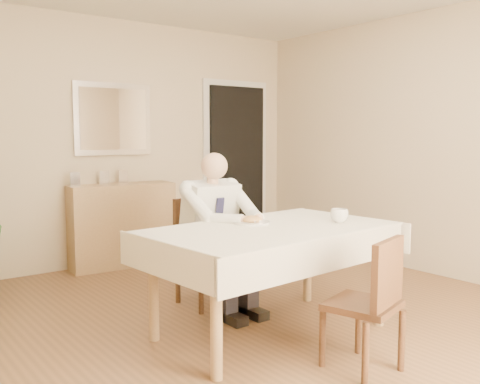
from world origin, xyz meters
TOP-DOWN VIEW (x-y plane):
  - room at (0.00, 0.00)m, footprint 5.00×5.02m
  - doorway at (1.55, 2.46)m, footprint 0.96×0.07m
  - mirror at (-0.07, 2.47)m, footprint 0.86×0.04m
  - dining_table at (-0.08, -0.11)m, footprint 1.79×1.14m
  - chair_far at (-0.08, 0.77)m, footprint 0.43×0.43m
  - chair_near at (-0.03, -0.95)m, footprint 0.47×0.48m
  - seated_man at (-0.08, 0.48)m, footprint 0.48×0.72m
  - plate at (-0.11, 0.07)m, footprint 0.26×0.26m
  - food at (-0.11, 0.07)m, footprint 0.14×0.14m
  - knife at (-0.07, 0.01)m, footprint 0.01×0.13m
  - fork at (-0.15, 0.01)m, footprint 0.01×0.13m
  - coffee_mug at (0.43, -0.27)m, footprint 0.13×0.13m
  - sideboard at (-0.07, 2.32)m, footprint 1.12×0.46m
  - photo_frame_left at (-0.55, 2.35)m, footprint 0.10×0.02m
  - photo_frame_center at (-0.23, 2.38)m, footprint 0.10×0.02m
  - photo_frame_right at (-0.01, 2.39)m, footprint 0.10×0.02m

SIDE VIEW (x-z plane):
  - sideboard at x=-0.07m, z-range 0.00..0.87m
  - chair_near at x=-0.03m, z-range 0.04..0.85m
  - chair_far at x=-0.08m, z-range 0.05..0.92m
  - dining_table at x=-0.08m, z-range 0.29..1.04m
  - seated_man at x=-0.08m, z-range 0.07..1.31m
  - plate at x=-0.11m, z-range 0.75..0.77m
  - knife at x=-0.07m, z-range 0.77..0.78m
  - fork at x=-0.15m, z-range 0.77..0.78m
  - food at x=-0.11m, z-range 0.76..0.81m
  - coffee_mug at x=0.43m, z-range 0.75..0.85m
  - photo_frame_left at x=-0.55m, z-range 0.87..1.01m
  - photo_frame_center at x=-0.23m, z-range 0.87..1.01m
  - photo_frame_right at x=-0.01m, z-range 0.87..1.01m
  - doorway at x=1.55m, z-range -0.05..2.05m
  - room at x=0.00m, z-range 0.00..2.60m
  - mirror at x=-0.07m, z-range 1.17..1.93m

